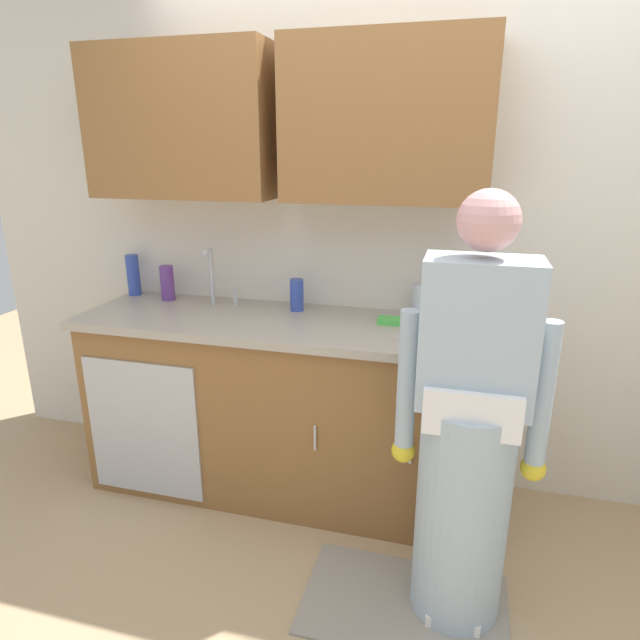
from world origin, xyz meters
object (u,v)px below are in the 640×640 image
bottle_cleaner_spray (446,298)px  bottle_dish_liquid (133,275)px  knife_on_counter (423,338)px  sponge (390,321)px  bottle_water_short (167,283)px  cup_by_sink (465,317)px  sink (208,315)px  person_at_sink (467,452)px  bottle_water_tall (297,295)px  bottle_soap (419,301)px

bottle_cleaner_spray → bottle_dish_liquid: bearing=178.0°
knife_on_counter → sponge: 0.24m
bottle_water_short → knife_on_counter: bearing=-11.2°
cup_by_sink → bottle_cleaner_spray: bearing=161.6°
sink → person_at_sink: person_at_sink is taller
bottle_water_tall → knife_on_counter: bottle_water_tall is taller
bottle_dish_liquid → bottle_cleaner_spray: size_ratio=0.95×
bottle_soap → bottle_water_tall: bearing=-176.3°
bottle_water_tall → sponge: bottle_water_tall is taller
bottle_soap → cup_by_sink: 0.24m
sink → person_at_sink: size_ratio=0.31×
bottle_water_short → person_at_sink: bearing=-25.3°
bottle_cleaner_spray → person_at_sink: bearing=-79.9°
person_at_sink → bottle_dish_liquid: size_ratio=7.08×
bottle_water_short → knife_on_counter: (1.41, -0.28, -0.09)m
bottle_dish_liquid → bottle_soap: (1.60, -0.02, -0.03)m
bottle_cleaner_spray → cup_by_sink: 0.13m
bottle_dish_liquid → bottle_water_tall: 0.98m
bottle_dish_liquid → bottle_soap: bearing=-0.7°
bottle_dish_liquid → bottle_water_tall: bearing=-3.4°
bottle_cleaner_spray → bottle_soap: bearing=162.3°
sink → bottle_water_short: sink is taller
person_at_sink → sink: bearing=155.2°
knife_on_counter → sponge: sponge is taller
person_at_sink → bottle_cleaner_spray: (-0.13, 0.75, 0.37)m
bottle_water_short → bottle_cleaner_spray: size_ratio=0.79×
bottle_water_tall → cup_by_sink: bearing=-2.2°
bottle_water_short → bottle_water_tall: 0.74m
bottle_cleaner_spray → bottle_soap: (-0.13, 0.04, -0.04)m
person_at_sink → bottle_cleaner_spray: person_at_sink is taller
bottle_water_tall → cup_by_sink: (0.84, -0.03, -0.04)m
bottle_dish_liquid → cup_by_sink: size_ratio=2.81×
cup_by_sink → bottle_water_short: bearing=178.4°
bottle_water_short → cup_by_sink: bearing=-1.6°
bottle_water_short → cup_by_sink: size_ratio=2.32×
bottle_water_tall → bottle_soap: 0.62m
bottle_water_short → bottle_water_tall: bottle_water_short is taller
bottle_water_short → bottle_cleaner_spray: (1.49, -0.01, 0.03)m
sink → sponge: bearing=3.5°
person_at_sink → sponge: size_ratio=14.73×
bottle_water_tall → knife_on_counter: (0.66, -0.27, -0.08)m
person_at_sink → bottle_water_tall: person_at_sink is taller
bottle_water_short → sponge: size_ratio=1.72×
sponge → cup_by_sink: bearing=10.7°
bottle_soap → cup_by_sink: size_ratio=2.08×
sink → bottle_cleaner_spray: (1.17, 0.15, 0.13)m
bottle_soap → bottle_cleaner_spray: bearing=-17.7°
sink → knife_on_counter: 1.09m
person_at_sink → sponge: 0.80m
bottle_cleaner_spray → bottle_soap: bottle_cleaner_spray is taller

